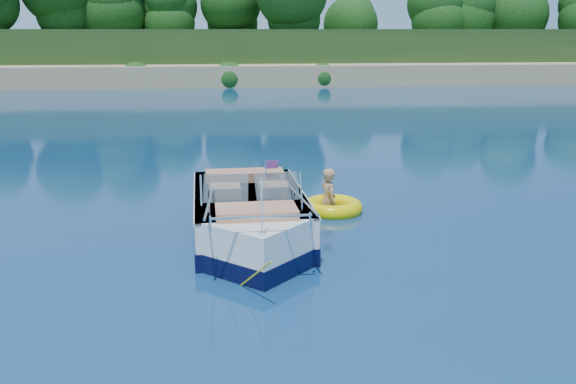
# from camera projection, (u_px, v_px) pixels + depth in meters

# --- Properties ---
(ground) EXTENTS (160.00, 160.00, 0.00)m
(ground) POSITION_uv_depth(u_px,v_px,m) (187.00, 255.00, 11.77)
(ground) COLOR #092045
(ground) RESTS_ON ground
(shoreline) EXTENTS (170.00, 59.00, 6.00)m
(shoreline) POSITION_uv_depth(u_px,v_px,m) (213.00, 56.00, 72.98)
(shoreline) COLOR tan
(shoreline) RESTS_ON ground
(treeline) EXTENTS (150.00, 7.12, 8.19)m
(treeline) POSITION_uv_depth(u_px,v_px,m) (209.00, 9.00, 49.92)
(treeline) COLOR black
(treeline) RESTS_ON ground
(motorboat) EXTENTS (2.30, 6.06, 2.02)m
(motorboat) POSITION_uv_depth(u_px,v_px,m) (251.00, 222.00, 12.46)
(motorboat) COLOR white
(motorboat) RESTS_ON ground
(tow_tube) EXTENTS (1.59, 1.59, 0.37)m
(tow_tube) POSITION_uv_depth(u_px,v_px,m) (332.00, 207.00, 14.54)
(tow_tube) COLOR #FFDD03
(tow_tube) RESTS_ON ground
(boy) EXTENTS (0.61, 0.91, 1.64)m
(boy) POSITION_uv_depth(u_px,v_px,m) (327.00, 211.00, 14.59)
(boy) COLOR tan
(boy) RESTS_ON ground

